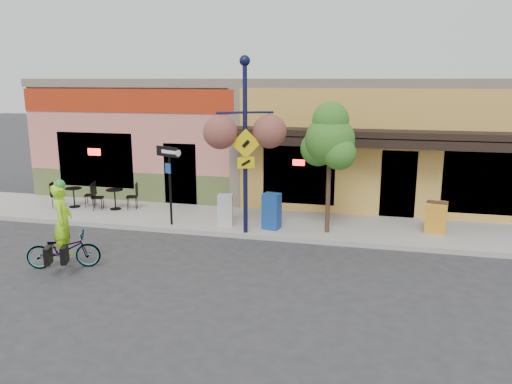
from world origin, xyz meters
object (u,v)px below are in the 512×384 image
lamp_post (245,147)px  newspaper_box_grey (225,210)px  cyclist_rider (64,232)px  building (285,135)px  bicycle (64,250)px  one_way_sign (170,186)px  street_tree (329,168)px  newspaper_box_blue (272,211)px

lamp_post → newspaper_box_grey: (-0.79, 0.57, -2.02)m
cyclist_rider → lamp_post: (3.63, 3.33, 1.72)m
building → bicycle: building is taller
building → lamp_post: 6.86m
building → one_way_sign: size_ratio=7.59×
one_way_sign → street_tree: (4.69, 0.34, 0.69)m
newspaper_box_blue → building: bearing=106.5°
bicycle → building: bearing=-40.4°
building → one_way_sign: 7.06m
one_way_sign → newspaper_box_grey: 1.80m
building → street_tree: 6.71m
cyclist_rider → newspaper_box_grey: bearing=-57.1°
cyclist_rider → lamp_post: 5.22m
cyclist_rider → street_tree: size_ratio=0.48×
newspaper_box_blue → lamp_post: bearing=-130.2°
cyclist_rider → one_way_sign: one_way_sign is taller
lamp_post → one_way_sign: size_ratio=2.08×
one_way_sign → street_tree: 4.76m
newspaper_box_blue → street_tree: 2.13m
bicycle → lamp_post: size_ratio=0.35×
lamp_post → street_tree: lamp_post is taller
building → street_tree: building is taller
bicycle → newspaper_box_blue: size_ratio=1.63×
bicycle → one_way_sign: bearing=-40.7°
building → cyclist_rider: 10.86m
bicycle → one_way_sign: (1.28, 3.57, 0.89)m
building → lamp_post: size_ratio=3.66×
lamp_post → street_tree: size_ratio=1.32×
cyclist_rider → lamp_post: bearing=-68.4°
one_way_sign → street_tree: size_ratio=0.63×
bicycle → lamp_post: 5.43m
bicycle → newspaper_box_grey: (2.90, 3.90, 0.17)m
bicycle → newspaper_box_grey: bearing=-57.5°
cyclist_rider → street_tree: bearing=-77.5°
one_way_sign → newspaper_box_blue: 3.14m
cyclist_rider → newspaper_box_grey: cyclist_rider is taller
bicycle → street_tree: size_ratio=0.46×
lamp_post → street_tree: 2.44m
building → lamp_post: (0.10, -6.85, 0.39)m
building → one_way_sign: bearing=-109.2°
building → cyclist_rider: size_ratio=9.92×
one_way_sign → lamp_post: bearing=18.3°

